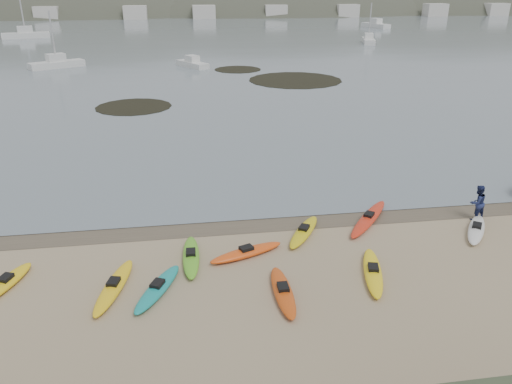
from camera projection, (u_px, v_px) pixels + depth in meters
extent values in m
plane|color=tan|center=(256.00, 220.00, 24.71)|extent=(600.00, 600.00, 0.00)
plane|color=brown|center=(257.00, 222.00, 24.44)|extent=(60.00, 60.00, 0.00)
plane|color=slate|center=(181.00, 1.00, 297.84)|extent=(1200.00, 1200.00, 0.00)
ellipsoid|color=silver|center=(476.00, 229.00, 23.38)|extent=(2.53, 3.16, 0.34)
ellipsoid|color=yellow|center=(114.00, 287.00, 19.01)|extent=(1.59, 3.96, 0.34)
ellipsoid|color=#62BC25|center=(191.00, 257.00, 21.07)|extent=(0.79, 3.59, 0.34)
ellipsoid|color=yellow|center=(373.00, 272.00, 19.96)|extent=(1.69, 3.81, 0.34)
ellipsoid|color=teal|center=(158.00, 288.00, 18.90)|extent=(2.10, 3.41, 0.34)
ellipsoid|color=yellow|center=(7.00, 283.00, 19.26)|extent=(1.69, 3.05, 0.34)
ellipsoid|color=yellow|center=(304.00, 232.00, 23.18)|extent=(2.43, 3.37, 0.34)
ellipsoid|color=#EE5014|center=(246.00, 252.00, 21.40)|extent=(3.47, 1.91, 0.34)
ellipsoid|color=#D04A12|center=(283.00, 292.00, 18.69)|extent=(0.74, 3.48, 0.34)
ellipsoid|color=red|center=(369.00, 218.00, 24.48)|extent=(3.50, 4.18, 0.34)
imported|color=navy|center=(477.00, 203.00, 24.43)|extent=(1.00, 0.85, 1.81)
cylinder|color=black|center=(134.00, 107.00, 46.77)|extent=(7.06, 7.06, 0.04)
cylinder|color=black|center=(295.00, 80.00, 59.43)|extent=(11.10, 11.10, 0.04)
cylinder|color=black|center=(238.00, 70.00, 66.49)|extent=(6.20, 6.20, 0.04)
cube|color=silver|center=(57.00, 64.00, 67.66)|extent=(7.19, 5.46, 1.01)
cube|color=silver|center=(192.00, 64.00, 68.30)|extent=(4.45, 6.02, 0.84)
cube|color=silver|center=(368.00, 41.00, 94.62)|extent=(3.79, 7.33, 0.99)
cube|color=silver|center=(26.00, 35.00, 102.93)|extent=(9.53, 4.95, 1.28)
cube|color=silver|center=(376.00, 25.00, 126.15)|extent=(5.10, 9.00, 1.22)
ellipsoid|color=#384235|center=(75.00, 58.00, 203.07)|extent=(220.00, 120.00, 80.00)
ellipsoid|color=#384235|center=(271.00, 49.00, 208.48)|extent=(200.00, 110.00, 68.00)
ellipsoid|color=#384235|center=(448.00, 47.00, 230.00)|extent=(230.00, 130.00, 76.00)
cube|color=beige|center=(46.00, 13.00, 150.16)|extent=(7.00, 5.00, 4.00)
cube|color=beige|center=(128.00, 13.00, 153.46)|extent=(7.00, 5.00, 4.00)
cube|color=beige|center=(206.00, 12.00, 156.77)|extent=(7.00, 5.00, 4.00)
cube|color=beige|center=(281.00, 11.00, 160.08)|extent=(7.00, 5.00, 4.00)
cube|color=beige|center=(353.00, 11.00, 163.38)|extent=(7.00, 5.00, 4.00)
cube|color=beige|center=(422.00, 10.00, 166.69)|extent=(7.00, 5.00, 4.00)
cube|color=beige|center=(488.00, 9.00, 170.00)|extent=(7.00, 5.00, 4.00)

